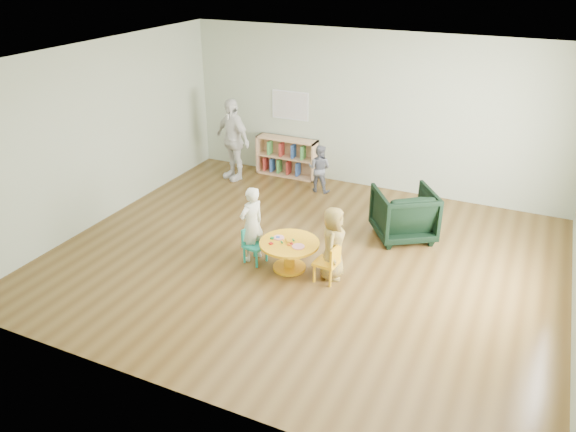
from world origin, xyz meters
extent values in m
plane|color=#543B1A|center=(0.00, 0.00, 0.00)|extent=(7.00, 7.00, 0.00)
cube|color=white|center=(0.00, 0.00, 2.75)|extent=(7.00, 6.00, 0.10)
cube|color=#A2B197|center=(0.00, 3.00, 1.40)|extent=(7.00, 0.10, 2.80)
cube|color=#A2B197|center=(0.00, -3.00, 1.40)|extent=(7.00, 0.10, 2.80)
cube|color=#A2B197|center=(-3.50, 0.00, 1.40)|extent=(0.10, 6.00, 2.80)
cylinder|color=#FFB215|center=(-0.08, -0.34, 0.19)|extent=(0.15, 0.15, 0.37)
cylinder|color=#FFB215|center=(-0.08, -0.34, 0.02)|extent=(0.46, 0.46, 0.04)
cylinder|color=#FFB215|center=(-0.08, -0.34, 0.39)|extent=(0.82, 0.82, 0.04)
cylinder|color=pink|center=(-0.26, -0.29, 0.42)|extent=(0.15, 0.15, 0.02)
cylinder|color=pink|center=(0.09, -0.41, 0.42)|extent=(0.17, 0.17, 0.02)
cylinder|color=#FFB215|center=(-0.10, -0.36, 0.43)|extent=(0.11, 0.12, 0.04)
cylinder|color=#178239|center=(-0.16, -0.42, 0.43)|extent=(0.05, 0.05, 0.02)
cylinder|color=#178239|center=(-0.04, -0.30, 0.43)|extent=(0.05, 0.05, 0.02)
cube|color=red|center=(-0.29, -0.49, 0.42)|extent=(0.06, 0.06, 0.02)
cube|color=orange|center=(-0.04, -0.42, 0.42)|extent=(0.05, 0.05, 0.02)
cube|color=blue|center=(-0.27, -0.30, 0.42)|extent=(0.07, 0.06, 0.02)
cube|color=#178239|center=(-0.34, -0.35, 0.42)|extent=(0.05, 0.05, 0.02)
cube|color=red|center=(-0.04, -0.39, 0.42)|extent=(0.07, 0.07, 0.02)
cube|color=teal|center=(-0.59, -0.38, 0.26)|extent=(0.33, 0.33, 0.04)
cube|color=teal|center=(-0.71, -0.36, 0.40)|extent=(0.08, 0.28, 0.24)
cylinder|color=teal|center=(-0.68, -0.25, 0.12)|extent=(0.03, 0.03, 0.24)
cylinder|color=teal|center=(-0.72, -0.47, 0.12)|extent=(0.03, 0.03, 0.24)
cylinder|color=teal|center=(-0.46, -0.29, 0.12)|extent=(0.03, 0.03, 0.24)
cylinder|color=teal|center=(-0.50, -0.51, 0.12)|extent=(0.03, 0.03, 0.24)
cube|color=#FFB215|center=(0.50, -0.41, 0.27)|extent=(0.32, 0.32, 0.04)
cube|color=#FFB215|center=(0.62, -0.42, 0.42)|extent=(0.05, 0.30, 0.26)
cylinder|color=#FFB215|center=(0.60, -0.54, 0.13)|extent=(0.04, 0.04, 0.26)
cylinder|color=#FFB215|center=(0.62, -0.31, 0.13)|extent=(0.04, 0.04, 0.26)
cylinder|color=#FFB215|center=(0.37, -0.52, 0.13)|extent=(0.04, 0.04, 0.26)
cylinder|color=#FFB215|center=(0.39, -0.29, 0.13)|extent=(0.04, 0.04, 0.26)
cube|color=tan|center=(-2.19, 2.83, 0.38)|extent=(0.03, 0.30, 0.75)
cube|color=tan|center=(-1.01, 2.83, 0.38)|extent=(0.03, 0.30, 0.75)
cube|color=tan|center=(-1.60, 2.83, 0.01)|extent=(1.20, 0.30, 0.03)
cube|color=tan|center=(-1.60, 2.83, 0.73)|extent=(1.20, 0.30, 0.03)
cube|color=tan|center=(-1.60, 2.83, 0.38)|extent=(1.14, 0.28, 0.03)
cube|color=tan|center=(-1.60, 2.97, 0.38)|extent=(1.20, 0.02, 0.75)
cube|color=#C43A34|center=(-2.05, 2.81, 0.18)|extent=(0.04, 0.18, 0.26)
cube|color=#3661BE|center=(-1.90, 2.81, 0.18)|extent=(0.04, 0.18, 0.26)
cube|color=#53B459|center=(-1.75, 2.81, 0.18)|extent=(0.04, 0.18, 0.26)
cube|color=#C43A34|center=(-1.55, 2.81, 0.18)|extent=(0.04, 0.18, 0.26)
cube|color=#3661BE|center=(-1.35, 2.81, 0.18)|extent=(0.04, 0.18, 0.26)
cube|color=#53B459|center=(-1.95, 2.81, 0.53)|extent=(0.04, 0.18, 0.26)
cube|color=#C43A34|center=(-1.70, 2.81, 0.53)|extent=(0.04, 0.18, 0.26)
cube|color=#3661BE|center=(-1.45, 2.81, 0.53)|extent=(0.04, 0.18, 0.26)
cube|color=#53B459|center=(-1.25, 2.81, 0.53)|extent=(0.04, 0.18, 0.26)
cube|color=white|center=(-1.60, 2.98, 1.35)|extent=(0.74, 0.01, 0.54)
cube|color=#F16132|center=(-1.60, 2.98, 1.35)|extent=(0.70, 0.00, 0.50)
imported|color=black|center=(1.10, 1.24, 0.39)|extent=(1.18, 1.19, 0.79)
imported|color=white|center=(-0.67, -0.32, 0.55)|extent=(0.39, 0.47, 1.10)
imported|color=yellow|center=(0.53, -0.29, 0.51)|extent=(0.41, 0.55, 1.02)
imported|color=#161E38|center=(-0.74, 2.37, 0.44)|extent=(0.43, 0.34, 0.88)
imported|color=white|center=(-2.47, 2.28, 0.78)|extent=(0.98, 0.70, 1.55)
camera|label=1|loc=(2.74, -6.44, 4.05)|focal=35.00mm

